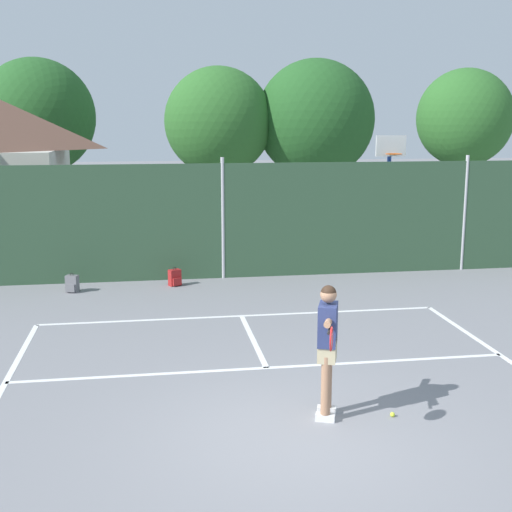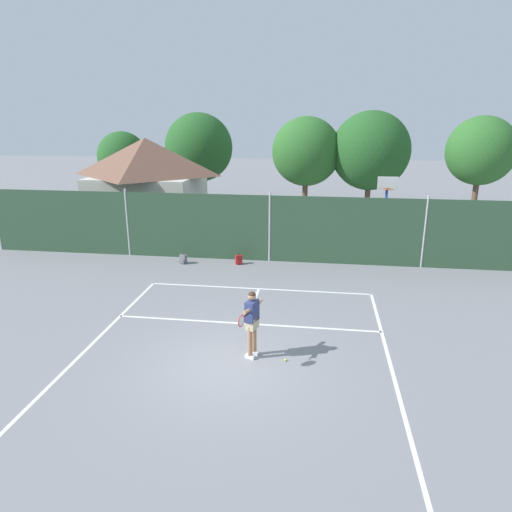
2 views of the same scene
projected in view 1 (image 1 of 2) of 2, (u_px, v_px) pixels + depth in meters
The scene contains 9 objects.
ground_plane at pixel (299, 437), 8.64m from camera, with size 120.00×120.00×0.00m, color gray.
court_markings at pixel (289, 415), 9.27m from camera, with size 8.30×11.10×0.01m.
chainlink_fence at pixel (223, 221), 17.07m from camera, with size 26.09×0.09×3.08m.
basketball_hoop at pixel (389, 178), 19.75m from camera, with size 0.90×0.67×3.55m.
treeline_backdrop at pixel (226, 120), 28.15m from camera, with size 27.61×4.55×6.54m.
tennis_player at pixel (328, 340), 8.98m from camera, with size 0.43×1.41×1.85m.
tennis_ball at pixel (392, 415), 9.22m from camera, with size 0.07×0.07×0.07m, color #CCE033.
backpack_grey at pixel (72, 284), 15.87m from camera, with size 0.32×0.31×0.46m.
backpack_red at pixel (175, 278), 16.49m from camera, with size 0.33×0.33×0.46m.
Camera 1 is at (-1.79, -7.83, 3.99)m, focal length 47.35 mm.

